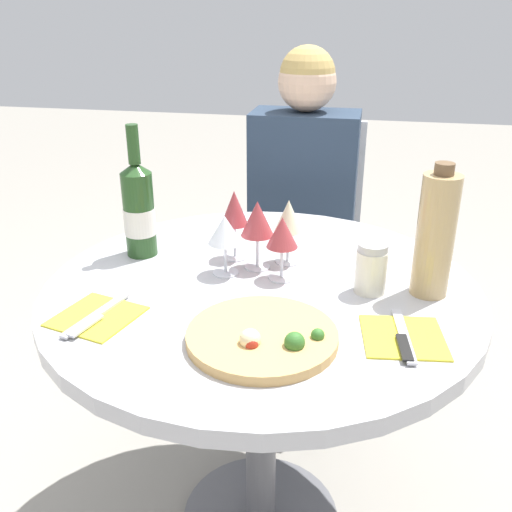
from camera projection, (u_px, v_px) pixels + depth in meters
The scene contains 14 objects.
dining_table at pixel (261, 331), 1.32m from camera, with size 0.97×0.97×0.72m.
chair_behind_diner at pixel (304, 255), 2.09m from camera, with size 0.39×0.39×0.92m.
seated_diner at pixel (300, 249), 1.93m from camera, with size 0.35×0.42×1.18m.
pizza_large at pixel (263, 337), 1.05m from camera, with size 0.28×0.28×0.05m.
wine_bottle at pixel (139, 209), 1.37m from camera, with size 0.08×0.08×0.32m.
tall_carafe at pixel (435, 235), 1.18m from camera, with size 0.08×0.08×0.29m.
sugar_shaker at pixel (371, 268), 1.21m from camera, with size 0.07×0.07×0.11m.
wine_glass_back_left at pixel (234, 210), 1.35m from camera, with size 0.07×0.07×0.17m.
wine_glass_center at pixel (257, 220), 1.30m from camera, with size 0.08×0.08×0.16m.
wine_glass_front_left at pixel (225, 231), 1.28m from camera, with size 0.08×0.08×0.14m.
wine_glass_front_right at pixel (282, 234), 1.25m from camera, with size 0.07×0.07×0.15m.
wine_glass_back_right at pixel (289, 218), 1.33m from camera, with size 0.07×0.07×0.16m.
place_setting_left at pixel (96, 317), 1.13m from camera, with size 0.18×0.19×0.01m.
place_setting_right at pixel (403, 337), 1.06m from camera, with size 0.17×0.19×0.01m.
Camera 1 is at (0.22, -1.11, 1.29)m, focal length 40.00 mm.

